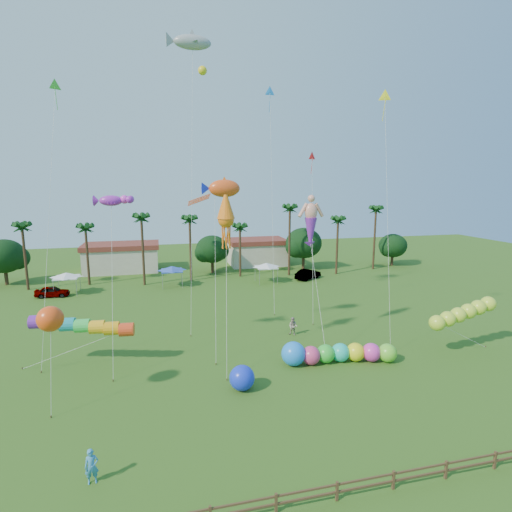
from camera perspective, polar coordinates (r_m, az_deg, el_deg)
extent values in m
plane|color=#285116|center=(26.92, 5.55, -23.13)|extent=(160.00, 160.00, 0.00)
cylinder|color=#3A2819|center=(64.67, -30.09, -0.33)|extent=(0.36, 0.36, 9.00)
cylinder|color=#3A2819|center=(63.88, -22.94, -0.10)|extent=(0.36, 0.36, 8.50)
cylinder|color=#3A2819|center=(60.99, -15.84, 0.58)|extent=(0.36, 0.36, 10.00)
cylinder|color=#3A2819|center=(62.15, -9.34, 0.78)|extent=(0.36, 0.36, 9.50)
cylinder|color=#3A2819|center=(64.35, -2.28, 0.55)|extent=(0.36, 0.36, 8.00)
cylinder|color=#3A2819|center=(65.22, 4.79, 1.99)|extent=(0.36, 0.36, 11.00)
cylinder|color=#3A2819|center=(67.43, 11.51, 1.23)|extent=(0.36, 0.36, 9.00)
cylinder|color=#3A2819|center=(72.80, 16.57, 2.25)|extent=(0.36, 0.36, 10.50)
sphere|color=#113814|center=(69.66, -32.34, -0.01)|extent=(5.88, 5.88, 5.88)
sphere|color=#113814|center=(67.59, -6.29, 0.99)|extent=(5.46, 5.46, 5.46)
sphere|color=#113814|center=(70.41, 6.83, 1.86)|extent=(6.30, 6.30, 6.30)
sphere|color=#113814|center=(77.30, 18.97, 1.42)|extent=(5.04, 5.04, 5.04)
cube|color=beige|center=(72.57, -18.61, -0.48)|extent=(12.00, 7.00, 4.00)
cube|color=beige|center=(74.43, 0.11, 0.31)|extent=(10.00, 7.00, 4.00)
pyramid|color=white|center=(59.70, -25.46, -2.43)|extent=(3.00, 3.00, 0.60)
pyramid|color=blue|center=(59.41, -11.94, -1.70)|extent=(3.00, 3.00, 0.60)
pyramid|color=white|center=(60.48, 1.47, -1.28)|extent=(3.00, 3.00, 0.60)
cube|color=brown|center=(21.34, 2.89, -31.79)|extent=(0.12, 0.12, 1.00)
cube|color=brown|center=(22.19, 11.50, -30.06)|extent=(0.12, 0.12, 1.00)
cube|color=brown|center=(23.40, 19.05, -28.01)|extent=(0.12, 0.12, 1.00)
cube|color=brown|center=(24.91, 25.51, -25.85)|extent=(0.12, 0.12, 1.00)
cube|color=brown|center=(26.68, 30.97, -23.73)|extent=(0.12, 0.12, 1.00)
cube|color=brown|center=(21.97, 11.53, -29.36)|extent=(36.00, 0.08, 0.10)
cube|color=brown|center=(22.22, 11.49, -30.16)|extent=(36.00, 0.08, 0.10)
imported|color=#4C4C54|center=(59.76, -27.09, -4.54)|extent=(4.34, 1.93, 1.45)
imported|color=#4C4C54|center=(63.61, 7.44, -2.58)|extent=(4.99, 4.06, 1.60)
imported|color=teal|center=(23.93, -22.43, -26.04)|extent=(0.72, 0.52, 1.83)
imported|color=#A7938B|center=(40.27, 5.31, -9.98)|extent=(1.13, 1.08, 1.83)
sphere|color=#D93978|center=(34.41, 7.86, -13.89)|extent=(1.57, 1.57, 1.57)
sphere|color=green|center=(34.91, 9.92, -13.58)|extent=(1.57, 1.57, 1.57)
sphere|color=#1BC2B0|center=(35.37, 11.96, -13.33)|extent=(1.57, 1.57, 1.57)
sphere|color=yellow|center=(35.73, 14.03, -13.17)|extent=(1.57, 1.57, 1.57)
sphere|color=#E736B2|center=(36.02, 16.14, -13.08)|extent=(1.57, 1.57, 1.57)
sphere|color=#68D32E|center=(36.30, 18.25, -13.01)|extent=(1.57, 1.57, 1.57)
sphere|color=#1C7FFF|center=(34.02, 5.37, -13.73)|extent=(2.27, 2.27, 2.00)
sphere|color=#1932E2|center=(30.30, -2.02, -17.00)|extent=(1.85, 1.85, 1.85)
cylinder|color=#F2411A|center=(34.95, -21.35, -10.04)|extent=(8.10, 3.12, 1.09)
cylinder|color=silver|center=(36.45, -24.49, -12.03)|extent=(8.37, 1.34, 3.13)
cylinder|color=brown|center=(38.60, -30.42, -13.65)|extent=(0.08, 0.08, 0.16)
ellipsoid|color=#BBDF31|center=(38.24, 24.45, -8.70)|extent=(7.33, 1.62, 1.59)
cylinder|color=silver|center=(40.66, 27.35, -10.05)|extent=(5.79, 0.46, 3.01)
cylinder|color=brown|center=(43.17, 29.95, -11.12)|extent=(0.08, 0.08, 0.16)
sphere|color=#FA4914|center=(29.20, -27.33, -7.99)|extent=(1.70, 1.70, 1.66)
cylinder|color=silver|center=(29.75, -27.28, -14.07)|extent=(0.22, 1.23, 6.23)
cylinder|color=brown|center=(30.57, -27.24, -19.74)|extent=(0.08, 0.08, 0.16)
cylinder|color=silver|center=(35.70, 8.93, -4.85)|extent=(0.22, 4.98, 11.17)
cylinder|color=brown|center=(35.38, 10.12, -14.50)|extent=(0.08, 0.08, 0.16)
ellipsoid|color=#EC4E1A|center=(36.86, -4.53, 9.61)|extent=(4.50, 2.32, 1.79)
cylinder|color=silver|center=(34.85, -5.11, -2.38)|extent=(1.84, 5.50, 14.42)
cylinder|color=brown|center=(34.47, -5.73, -15.09)|extent=(0.08, 0.08, 0.16)
ellipsoid|color=#8E959B|center=(45.44, -9.08, 27.91)|extent=(5.33, 3.56, 1.79)
cylinder|color=silver|center=(40.55, -9.18, 9.46)|extent=(1.43, 5.34, 28.69)
cylinder|color=brown|center=(40.60, -9.28, -11.16)|extent=(0.08, 0.08, 0.16)
cone|color=orange|center=(32.99, -4.32, 5.19)|extent=(1.88, 1.88, 4.26)
cylinder|color=silver|center=(31.87, -4.26, -5.89)|extent=(0.86, 4.42, 11.92)
cylinder|color=brown|center=(31.97, -4.19, -17.19)|extent=(0.08, 0.08, 0.16)
ellipsoid|color=purple|center=(34.54, -20.01, 7.44)|extent=(3.50, 2.52, 1.22)
cylinder|color=silver|center=(33.33, -19.87, -4.37)|extent=(0.23, 4.41, 13.49)
cylinder|color=brown|center=(33.57, -19.73, -16.39)|extent=(0.08, 0.08, 0.16)
cone|color=#FD1D1C|center=(46.02, 8.01, 13.88)|extent=(1.15, 0.61, 1.14)
cylinder|color=silver|center=(43.86, 8.08, 2.40)|extent=(1.34, 4.79, 17.81)
cylinder|color=brown|center=(43.56, 8.15, -9.62)|extent=(0.08, 0.08, 0.16)
cone|color=yellow|center=(39.08, 17.94, 20.86)|extent=(1.23, 0.75, 1.23)
cylinder|color=silver|center=(36.98, 18.31, 4.07)|extent=(0.19, 3.54, 22.32)
cylinder|color=brown|center=(38.22, 18.68, -12.97)|extent=(0.08, 0.08, 0.16)
cone|color=green|center=(39.34, -26.78, 20.91)|extent=(1.08, 0.84, 1.14)
cylinder|color=silver|center=(36.47, -27.54, 3.72)|extent=(1.80, 4.95, 22.79)
cylinder|color=brown|center=(37.18, -28.33, -14.36)|extent=(0.08, 0.08, 0.16)
cone|color=blue|center=(49.12, 1.99, 22.38)|extent=(1.33, 0.33, 1.32)
cylinder|color=silver|center=(45.98, 2.32, 7.44)|extent=(0.51, 4.22, 25.15)
cylinder|color=brown|center=(46.24, 2.65, -8.34)|extent=(0.08, 0.08, 0.16)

